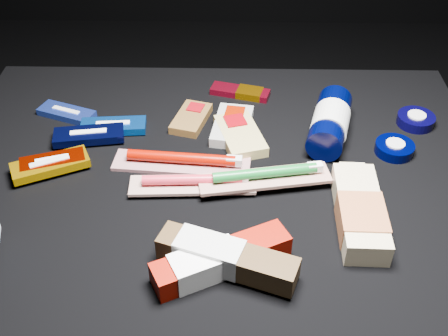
{
  "coord_description": "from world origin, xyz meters",
  "views": [
    {
      "loc": [
        0.03,
        -0.73,
        1.03
      ],
      "look_at": [
        0.01,
        0.01,
        0.42
      ],
      "focal_mm": 45.0,
      "sensor_mm": 36.0,
      "label": 1
    }
  ],
  "objects": [
    {
      "name": "luna_bar_4",
      "position": [
        -0.29,
        0.03,
        0.42
      ],
      "size": [
        0.12,
        0.07,
        0.01
      ],
      "rotation": [
        0.0,
        0.0,
        0.32
      ],
      "color": "#6F0D00",
      "rests_on": "cloth_table"
    },
    {
      "name": "toothbrush_pack_1",
      "position": [
        -0.03,
        -0.02,
        0.42
      ],
      "size": [
        0.21,
        0.06,
        0.02
      ],
      "rotation": [
        0.0,
        0.0,
        0.05
      ],
      "color": "silver",
      "rests_on": "cloth_table"
    },
    {
      "name": "power_bar",
      "position": [
        0.05,
        0.28,
        0.41
      ],
      "size": [
        0.13,
        0.07,
        0.02
      ],
      "rotation": [
        0.0,
        0.0,
        -0.27
      ],
      "color": "maroon",
      "rests_on": "cloth_table"
    },
    {
      "name": "clif_bar_2",
      "position": [
        0.04,
        0.12,
        0.41
      ],
      "size": [
        0.1,
        0.14,
        0.02
      ],
      "rotation": [
        0.0,
        0.0,
        0.29
      ],
      "color": "tan",
      "rests_on": "cloth_table"
    },
    {
      "name": "bodywash_bottle",
      "position": [
        0.23,
        -0.1,
        0.42
      ],
      "size": [
        0.07,
        0.2,
        0.04
      ],
      "rotation": [
        0.0,
        0.0,
        -0.03
      ],
      "color": "beige",
      "rests_on": "cloth_table"
    },
    {
      "name": "cloth_table",
      "position": [
        0.0,
        0.0,
        0.2
      ],
      "size": [
        0.98,
        0.78,
        0.4
      ],
      "primitive_type": "cube",
      "color": "black",
      "rests_on": "ground"
    },
    {
      "name": "luna_bar_0",
      "position": [
        -0.3,
        0.19,
        0.41
      ],
      "size": [
        0.12,
        0.08,
        0.01
      ],
      "rotation": [
        0.0,
        0.0,
        -0.37
      ],
      "color": "#2641B6",
      "rests_on": "cloth_table"
    },
    {
      "name": "toothbrush_pack_2",
      "position": [
        0.09,
        -0.01,
        0.42
      ],
      "size": [
        0.23,
        0.09,
        0.02
      ],
      "rotation": [
        0.0,
        0.0,
        0.18
      ],
      "color": "#BDB6B1",
      "rests_on": "cloth_table"
    },
    {
      "name": "luna_bar_1",
      "position": [
        -0.2,
        0.15,
        0.41
      ],
      "size": [
        0.13,
        0.06,
        0.02
      ],
      "rotation": [
        0.0,
        0.0,
        0.08
      ],
      "color": "#0A429B",
      "rests_on": "cloth_table"
    },
    {
      "name": "clif_bar_0",
      "position": [
        -0.05,
        0.18,
        0.41
      ],
      "size": [
        0.08,
        0.11,
        0.02
      ],
      "rotation": [
        0.0,
        0.0,
        -0.27
      ],
      "color": "brown",
      "rests_on": "cloth_table"
    },
    {
      "name": "lotion_bottle",
      "position": [
        0.21,
        0.13,
        0.43
      ],
      "size": [
        0.11,
        0.21,
        0.07
      ],
      "rotation": [
        0.0,
        0.0,
        -0.26
      ],
      "color": "black",
      "rests_on": "cloth_table"
    },
    {
      "name": "ground",
      "position": [
        0.0,
        0.0,
        0.0
      ],
      "size": [
        3.0,
        3.0,
        0.0
      ],
      "primitive_type": "plane",
      "color": "black",
      "rests_on": "ground"
    },
    {
      "name": "cream_tin_lower",
      "position": [
        0.33,
        0.09,
        0.41
      ],
      "size": [
        0.07,
        0.07,
        0.02
      ],
      "rotation": [
        0.0,
        0.0,
        0.37
      ],
      "color": "black",
      "rests_on": "cloth_table"
    },
    {
      "name": "toothpaste_carton_green",
      "position": [
        0.01,
        -0.19,
        0.42
      ],
      "size": [
        0.21,
        0.11,
        0.04
      ],
      "rotation": [
        0.0,
        0.0,
        -0.35
      ],
      "color": "#3D2913",
      "rests_on": "cloth_table"
    },
    {
      "name": "toothpaste_carton_red",
      "position": [
        0.01,
        -0.2,
        0.42
      ],
      "size": [
        0.21,
        0.13,
        0.04
      ],
      "rotation": [
        0.0,
        0.0,
        0.46
      ],
      "color": "#7F0A00",
      "rests_on": "cloth_table"
    },
    {
      "name": "luna_bar_3",
      "position": [
        -0.29,
        0.02,
        0.42
      ],
      "size": [
        0.14,
        0.1,
        0.02
      ],
      "rotation": [
        0.0,
        0.0,
        0.44
      ],
      "color": "#D99A03",
      "rests_on": "cloth_table"
    },
    {
      "name": "cream_tin_upper",
      "position": [
        0.39,
        0.18,
        0.41
      ],
      "size": [
        0.07,
        0.07,
        0.02
      ],
      "rotation": [
        0.0,
        0.0,
        -0.32
      ],
      "color": "black",
      "rests_on": "cloth_table"
    },
    {
      "name": "clif_bar_1",
      "position": [
        0.03,
        0.16,
        0.41
      ],
      "size": [
        0.08,
        0.13,
        0.02
      ],
      "rotation": [
        0.0,
        0.0,
        -0.15
      ],
      "color": "#9C9C96",
      "rests_on": "cloth_table"
    },
    {
      "name": "luna_bar_2",
      "position": [
        -0.24,
        0.11,
        0.41
      ],
      "size": [
        0.14,
        0.07,
        0.02
      ],
      "rotation": [
        0.0,
        0.0,
        0.16
      ],
      "color": "black",
      "rests_on": "cloth_table"
    },
    {
      "name": "toothbrush_pack_0",
      "position": [
        -0.06,
        0.04,
        0.41
      ],
      "size": [
        0.25,
        0.08,
        0.03
      ],
      "rotation": [
        0.0,
        0.0,
        -0.08
      ],
      "color": "#AAA29E",
      "rests_on": "cloth_table"
    }
  ]
}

